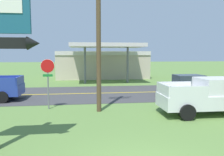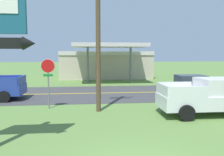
{
  "view_description": "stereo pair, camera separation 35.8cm",
  "coord_description": "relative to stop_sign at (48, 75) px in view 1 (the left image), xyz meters",
  "views": [
    {
      "loc": [
        -1.73,
        -5.4,
        3.23
      ],
      "look_at": [
        0.0,
        8.0,
        1.8
      ],
      "focal_mm": 36.16,
      "sensor_mm": 36.0,
      "label": 1
    },
    {
      "loc": [
        -1.37,
        -5.44,
        3.23
      ],
      "look_at": [
        0.0,
        8.0,
        1.8
      ],
      "focal_mm": 36.16,
      "sensor_mm": 36.0,
      "label": 2
    }
  ],
  "objects": [
    {
      "name": "utility_pole",
      "position": [
        2.92,
        -0.91,
        2.65
      ],
      "size": [
        1.69,
        0.26,
        8.81
      ],
      "color": "brown",
      "rests_on": "ground"
    },
    {
      "name": "road_centre_line",
      "position": [
        3.77,
        4.96,
        -2.0
      ],
      "size": [
        126.0,
        0.2,
        0.01
      ],
      "primitive_type": "cube",
      "color": "gold",
      "rests_on": "road_asphalt"
    },
    {
      "name": "stop_sign",
      "position": [
        0.0,
        0.0,
        0.0
      ],
      "size": [
        0.8,
        0.08,
        2.95
      ],
      "color": "slate",
      "rests_on": "ground"
    },
    {
      "name": "road_asphalt",
      "position": [
        3.77,
        4.96,
        -2.02
      ],
      "size": [
        140.0,
        8.0,
        0.02
      ],
      "primitive_type": "cube",
      "color": "#3D3D3F",
      "rests_on": "ground"
    },
    {
      "name": "gas_station",
      "position": [
        4.67,
        17.33,
        -0.08
      ],
      "size": [
        12.0,
        11.5,
        4.4
      ],
      "color": "beige",
      "rests_on": "ground"
    },
    {
      "name": "pickup_white_parked_on_lawn",
      "position": [
        8.76,
        -2.26,
        -1.06
      ],
      "size": [
        5.22,
        2.28,
        1.96
      ],
      "color": "silver",
      "rests_on": "ground"
    },
    {
      "name": "car_silver_near_lane",
      "position": [
        10.03,
        2.96,
        -1.2
      ],
      "size": [
        4.2,
        2.0,
        1.64
      ],
      "color": "#A8AAAF",
      "rests_on": "ground"
    }
  ]
}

